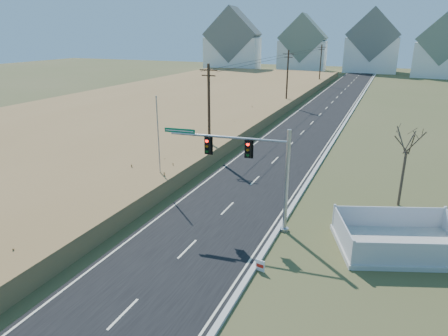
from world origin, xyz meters
TOP-DOWN VIEW (x-y plane):
  - ground at (0.00, 0.00)m, footprint 260.00×260.00m
  - road at (0.00, 50.00)m, footprint 8.00×180.00m
  - curb at (4.15, 50.00)m, footprint 0.30×180.00m
  - reed_marsh at (-24.00, 40.00)m, footprint 38.00×110.00m
  - utility_pole_near at (-6.50, 15.00)m, footprint 1.80×0.26m
  - utility_pole_mid at (-6.50, 45.00)m, footprint 1.80×0.26m
  - utility_pole_far at (-6.50, 75.00)m, footprint 1.80×0.26m
  - condo_nw at (-38.00, 100.00)m, footprint 17.69×13.38m
  - condo_nnw at (-18.00, 108.00)m, footprint 14.93×11.17m
  - condo_n at (2.00, 112.00)m, footprint 15.27×10.20m
  - condo_ne at (20.00, 104.00)m, footprint 14.12×10.51m
  - traffic_signal_mast at (2.68, 2.26)m, footprint 8.13×1.10m
  - fence_enclosure at (11.20, 2.92)m, footprint 8.22×6.91m
  - open_sign at (4.50, -2.41)m, footprint 0.51×0.14m
  - flagpole at (-6.44, 5.68)m, footprint 0.33×0.33m
  - bare_tree at (11.06, 9.45)m, footprint 2.29×2.29m

SIDE VIEW (x-z plane):
  - ground at x=0.00m, z-range 0.00..0.00m
  - road at x=0.00m, z-range 0.00..0.06m
  - curb at x=4.15m, z-range 0.00..0.18m
  - fence_enclosure at x=11.20m, z-range -0.50..1.11m
  - open_sign at x=4.50m, z-range 0.02..0.65m
  - reed_marsh at x=-24.00m, z-range 0.00..1.30m
  - flagpole at x=-6.44m, z-range -0.74..6.59m
  - traffic_signal_mast at x=2.68m, z-range 0.81..7.31m
  - utility_pole_near at x=-6.50m, z-range 0.18..9.18m
  - utility_pole_mid at x=-6.50m, z-range 0.18..9.18m
  - utility_pole_far at x=-6.50m, z-range 0.18..9.18m
  - bare_tree at x=11.06m, z-range 1.86..7.94m
  - condo_ne at x=20.00m, z-range -1.42..15.10m
  - condo_nnw at x=-18.00m, z-range -1.58..15.45m
  - condo_n at x=2.00m, z-range -1.66..16.88m
  - condo_nw at x=-38.00m, z-range -1.82..17.23m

